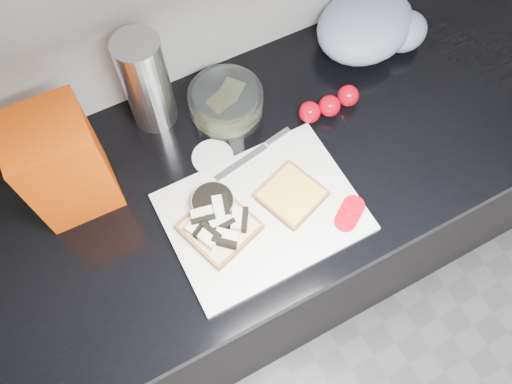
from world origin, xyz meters
TOP-DOWN VIEW (x-y plane):
  - base_cabinet at (0.00, 1.20)m, footprint 3.50×0.60m
  - countertop at (0.00, 1.20)m, footprint 3.50×0.64m
  - cutting_board at (-0.10, 1.08)m, footprint 0.40×0.30m
  - bread_left at (-0.20, 1.09)m, footprint 0.17×0.17m
  - bread_right at (-0.03, 1.08)m, footprint 0.16×0.16m
  - tomato_slices at (0.06, 0.99)m, footprint 0.09×0.08m
  - knife at (-0.02, 1.22)m, footprint 0.21×0.05m
  - seed_tub at (-0.18, 1.14)m, footprint 0.09×0.09m
  - tub_lid at (-0.13, 1.26)m, footprint 0.12×0.12m
  - glass_bowl at (-0.05, 1.35)m, footprint 0.17×0.17m
  - bread_bag at (-0.42, 1.31)m, footprint 0.16×0.15m
  - steel_canister at (-0.20, 1.42)m, footprint 0.10×0.10m
  - grocery_bag at (0.37, 1.38)m, footprint 0.33×0.29m
  - whole_tomatoes at (0.17, 1.24)m, footprint 0.16×0.06m

SIDE VIEW (x-z plane):
  - base_cabinet at x=0.00m, z-range 0.00..0.86m
  - countertop at x=0.00m, z-range 0.86..0.90m
  - tub_lid at x=-0.13m, z-range 0.90..0.91m
  - cutting_board at x=-0.10m, z-range 0.90..0.91m
  - knife at x=-0.02m, z-range 0.91..0.92m
  - tomato_slices at x=0.06m, z-range 0.91..0.93m
  - bread_right at x=-0.03m, z-range 0.91..0.93m
  - seed_tub at x=-0.18m, z-range 0.90..0.95m
  - bread_left at x=-0.20m, z-range 0.90..0.95m
  - whole_tomatoes at x=0.17m, z-range 0.90..0.95m
  - glass_bowl at x=-0.05m, z-range 0.90..0.97m
  - grocery_bag at x=0.37m, z-range 0.90..1.02m
  - steel_canister at x=-0.20m, z-range 0.90..1.14m
  - bread_bag at x=-0.42m, z-range 0.90..1.15m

